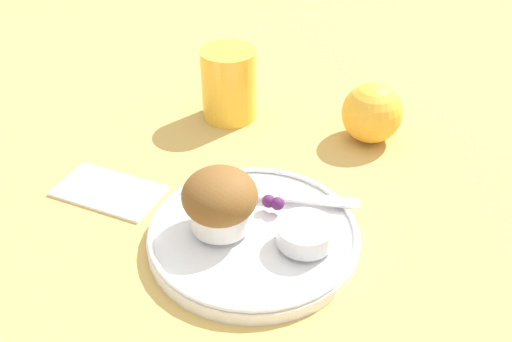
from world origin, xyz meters
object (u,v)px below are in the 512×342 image
(muffin, at_px, (220,200))
(juice_glass, at_px, (229,84))
(butter_knife, at_px, (274,195))
(orange_fruit, at_px, (372,113))

(muffin, height_order, juice_glass, juice_glass)
(muffin, xyz_separation_m, butter_knife, (0.03, 0.07, -0.03))
(muffin, bearing_deg, orange_fruit, 69.84)
(butter_knife, distance_m, juice_glass, 0.22)
(muffin, distance_m, juice_glass, 0.26)
(butter_knife, distance_m, orange_fruit, 0.20)
(orange_fruit, distance_m, juice_glass, 0.20)
(butter_knife, xyz_separation_m, juice_glass, (-0.14, 0.17, 0.03))
(orange_fruit, bearing_deg, juice_glass, -174.27)
(juice_glass, bearing_deg, butter_knife, -51.16)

